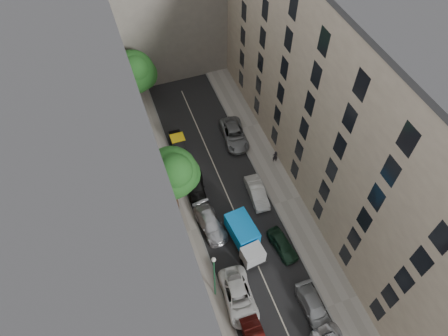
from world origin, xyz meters
name	(u,v)px	position (x,y,z in m)	size (l,w,h in m)	color
ground	(237,217)	(0.00, 0.00, 0.00)	(120.00, 120.00, 0.00)	#4C4C49
road_surface	(237,217)	(0.00, 0.00, 0.01)	(8.00, 44.00, 0.02)	black
sidewalk_left	(183,233)	(-5.50, 0.00, 0.07)	(3.00, 44.00, 0.15)	gray
sidewalk_right	(287,201)	(5.50, 0.00, 0.07)	(3.00, 44.00, 0.15)	gray
building_left	(101,190)	(-11.00, 0.00, 10.00)	(8.00, 44.00, 20.00)	#524F4D
building_right	(360,119)	(11.00, 0.00, 10.00)	(8.00, 44.00, 20.00)	#BFAD94
tarp_truck	(245,237)	(-0.37, -3.02, 1.31)	(2.54, 5.32, 2.37)	black
car_left_2	(239,296)	(-2.80, -7.80, 0.75)	(2.48, 5.37, 1.49)	silver
car_left_3	(210,223)	(-2.80, -0.20, 0.71)	(1.98, 4.88, 1.42)	#B4B5B9
car_left_4	(196,185)	(-2.80, 4.57, 0.75)	(1.76, 4.38, 1.49)	black
car_left_5	(178,144)	(-2.95, 10.74, 0.64)	(1.36, 3.89, 1.28)	black
car_right_1	(314,308)	(2.80, -10.80, 0.65)	(1.81, 4.45, 1.29)	gray
car_right_2	(283,245)	(2.80, -4.60, 0.65)	(1.54, 3.83, 1.30)	black
car_right_3	(257,192)	(2.80, 1.60, 0.70)	(1.49, 4.26, 1.40)	silver
car_right_4	(234,135)	(3.41, 9.80, 0.75)	(2.49, 5.39, 1.50)	gray
tree_mid	(173,175)	(-5.22, 2.34, 6.38)	(5.04, 4.73, 9.10)	#382619
tree_far	(134,74)	(-5.44, 18.78, 5.05)	(5.26, 4.99, 7.57)	#382619
lamp_post	(214,274)	(-4.54, -6.67, 4.40)	(0.36, 0.36, 6.98)	#1C6239
pedestrian	(275,156)	(6.40, 5.17, 0.93)	(0.57, 0.37, 1.56)	black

